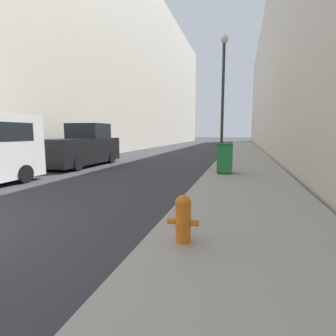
{
  "coord_description": "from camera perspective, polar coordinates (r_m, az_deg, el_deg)",
  "views": [
    {
      "loc": [
        5.37,
        -2.43,
        1.74
      ],
      "look_at": [
        -0.56,
        18.76,
        -1.23
      ],
      "focal_mm": 28.0,
      "sensor_mm": 36.0,
      "label": 1
    }
  ],
  "objects": [
    {
      "name": "trash_bin",
      "position": [
        10.75,
        12.29,
        2.14
      ],
      "size": [
        0.6,
        0.71,
        1.18
      ],
      "color": "#1E7538",
      "rests_on": "sidewalk_right"
    },
    {
      "name": "sidewalk_right",
      "position": [
        20.5,
        16.23,
        2.69
      ],
      "size": [
        3.24,
        60.0,
        0.13
      ],
      "color": "#9E998E",
      "rests_on": "ground"
    },
    {
      "name": "building_right_stone",
      "position": [
        30.11,
        32.31,
        17.94
      ],
      "size": [
        12.0,
        60.0,
        15.4
      ],
      "color": "beige",
      "rests_on": "ground"
    },
    {
      "name": "building_left_glass",
      "position": [
        33.49,
        -14.43,
        20.22
      ],
      "size": [
        12.0,
        60.0,
        18.29
      ],
      "color": "beige",
      "rests_on": "ground"
    },
    {
      "name": "pickup_truck",
      "position": [
        14.63,
        -18.45,
        4.22
      ],
      "size": [
        2.14,
        5.21,
        2.25
      ],
      "color": "black",
      "rests_on": "ground"
    },
    {
      "name": "fire_hydrant",
      "position": [
        3.93,
        3.3,
        -10.71
      ],
      "size": [
        0.47,
        0.35,
        0.71
      ],
      "color": "orange",
      "rests_on": "sidewalk_right"
    },
    {
      "name": "lamppost",
      "position": [
        13.55,
        11.86,
        15.96
      ],
      "size": [
        0.39,
        0.39,
        6.21
      ],
      "color": "#2D332D",
      "rests_on": "sidewalk_right"
    }
  ]
}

